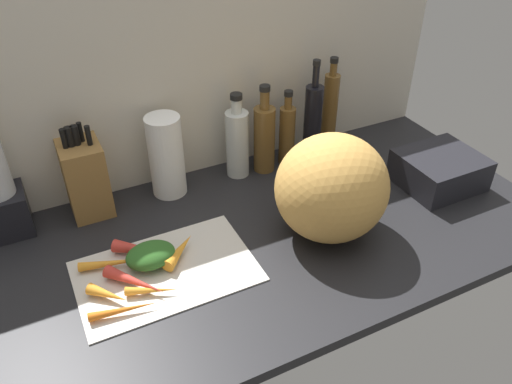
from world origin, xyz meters
The scene contains 20 objects.
ground_plane centered at (0.00, 0.00, -1.50)cm, with size 170.00×80.00×3.00cm, color black.
wall_back centered at (0.00, 38.50, 30.00)cm, with size 170.00×3.00×60.00cm, color beige.
cutting_board centered at (-24.31, -3.35, 0.40)cm, with size 43.65×28.21×0.80cm, color beige.
carrot_0 centered at (-39.24, -6.71, 2.25)cm, with size 2.89×2.89×10.28cm, color orange.
carrot_1 centered at (-37.20, -12.58, 1.87)cm, with size 2.14×2.14×15.25cm, color orange.
carrot_2 centered at (-27.66, 4.24, 2.54)cm, with size 3.47×3.47×15.94cm, color red.
carrot_3 centered at (-19.35, -0.22, 2.49)cm, with size 3.38×3.38×12.73cm, color orange.
carrot_4 centered at (-32.56, -5.52, 2.40)cm, with size 3.20×3.20×16.44cm, color red.
carrot_5 centered at (-29.81, -9.61, 1.89)cm, with size 2.17×2.17×12.10cm, color orange.
carrot_6 centered at (-35.17, 3.40, 1.99)cm, with size 2.39×2.39×17.52cm, color orange.
carrot_greens_pile centered at (-26.71, 0.51, 3.43)cm, with size 12.45×9.58×5.27cm, color #2D6023.
winter_squash centered at (20.44, -7.69, 14.34)cm, with size 29.95×28.98×28.68cm, color gold.
knife_block centered at (-35.26, 31.42, 11.15)cm, with size 10.90×14.57×27.15cm.
paper_towel_roll centered at (-12.09, 29.50, 12.49)cm, with size 10.18×10.18×24.98cm, color white.
bottle_0 centered at (10.58, 29.37, 11.51)cm, with size 7.14×7.14×27.48cm.
bottle_1 centered at (19.28, 28.08, 11.63)cm, with size 6.74×6.74×28.88cm.
bottle_2 centered at (27.66, 28.49, 10.60)cm, with size 5.12×5.12×25.36cm.
bottle_3 centered at (36.17, 27.08, 13.55)cm, with size 5.75×5.75×34.12cm.
bottle_4 centered at (45.11, 30.85, 13.91)cm, with size 5.07×5.07×32.09cm.
dish_rack centered at (63.38, -3.47, 5.00)cm, with size 23.36×20.81×10.01cm, color black.
Camera 1 is at (-45.07, -95.43, 89.74)cm, focal length 35.71 mm.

